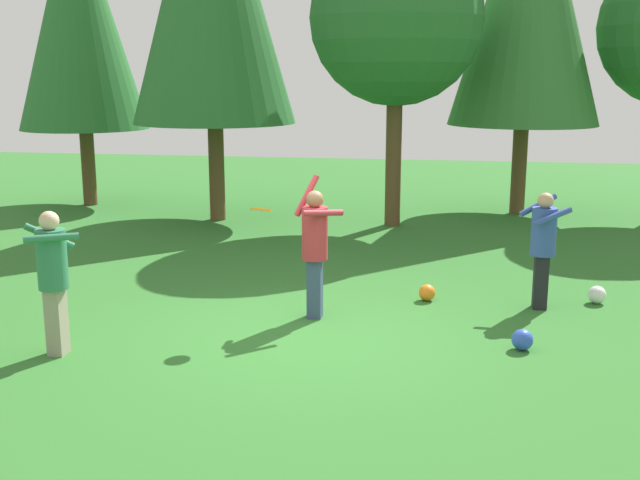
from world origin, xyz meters
name	(u,v)px	position (x,y,z in m)	size (l,w,h in m)	color
ground_plane	(306,333)	(0.00, 0.00, 0.00)	(40.00, 40.00, 0.00)	#2D6B28
person_thrower	(315,243)	(0.00, 0.65, 1.03)	(0.68, 0.68, 1.89)	#38476B
person_catcher	(53,270)	(-2.70, -1.20, 1.00)	(0.74, 0.71, 1.69)	gray
person_bystander	(543,241)	(3.01, 1.58, 0.96)	(0.69, 0.65, 1.62)	black
frisbee	(261,209)	(-0.59, 0.14, 1.54)	(0.32, 0.32, 0.08)	orange
ball_white	(597,295)	(3.84, 1.94, 0.13)	(0.25, 0.25, 0.25)	white
ball_orange	(427,293)	(1.45, 1.67, 0.12)	(0.24, 0.24, 0.24)	orange
ball_blue	(522,340)	(2.63, -0.16, 0.13)	(0.25, 0.25, 0.25)	blue
tree_center	(396,19)	(0.53, 7.18, 4.27)	(3.55, 3.55, 6.07)	brown
tree_far_left	(79,14)	(-7.06, 8.55, 4.56)	(3.06, 3.06, 7.30)	brown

